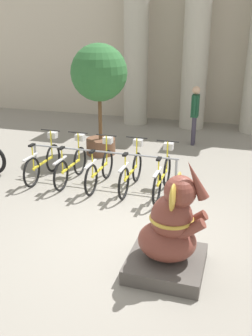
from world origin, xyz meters
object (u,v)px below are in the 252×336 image
(bicycle_1, at_px, (72,164))
(bicycle_4, at_px, (163,176))
(bicycle_0, at_px, (44,161))
(elephant_statue, at_px, (170,235))
(bicycle_3, at_px, (131,171))
(bicycle_2, at_px, (100,168))
(potted_tree, at_px, (99,79))
(person_pedestrian, at_px, (195,110))

(bicycle_1, xyz_separation_m, bicycle_4, (2.10, -0.06, 0.00))
(bicycle_0, bearing_deg, elephant_statue, -37.31)
(bicycle_3, bearing_deg, bicycle_2, -177.71)
(bicycle_2, height_order, potted_tree, potted_tree)
(bicycle_0, distance_m, bicycle_1, 0.70)
(bicycle_4, bearing_deg, bicycle_1, 178.26)
(bicycle_2, bearing_deg, person_pedestrian, 67.71)
(bicycle_0, distance_m, bicycle_3, 2.10)
(potted_tree, bearing_deg, bicycle_1, -87.52)
(bicycle_3, height_order, bicycle_4, same)
(bicycle_0, relative_size, person_pedestrian, 0.96)
(bicycle_4, bearing_deg, bicycle_2, 178.43)
(person_pedestrian, bearing_deg, potted_tree, -144.71)
(bicycle_1, bearing_deg, bicycle_3, 0.10)
(bicycle_3, bearing_deg, elephant_statue, -62.91)
(bicycle_1, height_order, bicycle_2, same)
(potted_tree, bearing_deg, bicycle_2, -69.29)
(bicycle_1, distance_m, elephant_statue, 3.80)
(potted_tree, bearing_deg, bicycle_4, -44.15)
(bicycle_3, xyz_separation_m, person_pedestrian, (0.83, 3.69, 0.63))
(bicycle_0, distance_m, person_pedestrian, 4.76)
(bicycle_1, distance_m, bicycle_4, 2.10)
(bicycle_2, bearing_deg, potted_tree, 110.71)
(bicycle_1, bearing_deg, bicycle_0, -179.59)
(bicycle_2, bearing_deg, bicycle_1, 177.92)
(bicycle_2, xyz_separation_m, elephant_statue, (2.04, -2.60, 0.17))
(bicycle_1, relative_size, bicycle_2, 1.00)
(bicycle_2, xyz_separation_m, potted_tree, (-0.79, 2.08, 1.63))
(bicycle_1, relative_size, person_pedestrian, 0.96)
(bicycle_2, relative_size, person_pedestrian, 0.96)
(bicycle_0, xyz_separation_m, bicycle_1, (0.70, 0.01, 0.00))
(person_pedestrian, bearing_deg, bicycle_1, -121.04)
(bicycle_0, xyz_separation_m, person_pedestrian, (2.92, 3.70, 0.63))
(elephant_statue, bearing_deg, bicycle_0, 142.69)
(bicycle_1, distance_m, potted_tree, 2.63)
(bicycle_4, bearing_deg, bicycle_3, 174.58)
(bicycle_3, bearing_deg, bicycle_0, -179.79)
(potted_tree, bearing_deg, person_pedestrian, 35.29)
(bicycle_0, distance_m, bicycle_4, 2.80)
(elephant_statue, bearing_deg, person_pedestrian, 94.70)
(bicycle_3, height_order, elephant_statue, elephant_statue)
(bicycle_0, relative_size, bicycle_1, 1.00)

